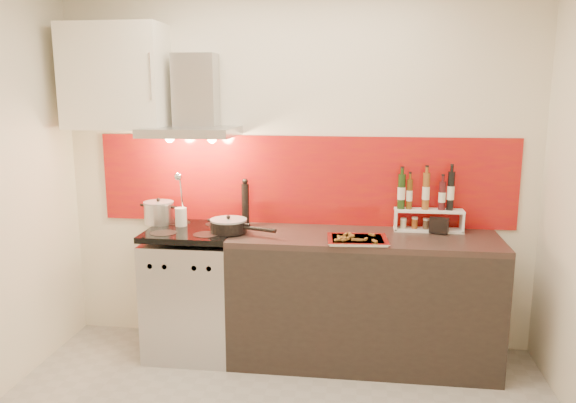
# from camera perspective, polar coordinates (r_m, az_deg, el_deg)

# --- Properties ---
(back_wall) EXTENTS (3.40, 0.02, 2.60)m
(back_wall) POSITION_cam_1_polar(r_m,az_deg,el_deg) (4.05, 0.83, 3.31)
(back_wall) COLOR silver
(back_wall) RESTS_ON ground
(backsplash) EXTENTS (3.00, 0.02, 0.64)m
(backsplash) POSITION_cam_1_polar(r_m,az_deg,el_deg) (4.05, 1.51, 2.16)
(backsplash) COLOR #9C0814
(backsplash) RESTS_ON back_wall
(range_stove) EXTENTS (0.60, 0.60, 0.91)m
(range_stove) POSITION_cam_1_polar(r_m,az_deg,el_deg) (4.11, -9.56, -9.08)
(range_stove) COLOR #B7B7BA
(range_stove) RESTS_ON ground
(counter) EXTENTS (1.80, 0.60, 0.90)m
(counter) POSITION_cam_1_polar(r_m,az_deg,el_deg) (3.95, 7.61, -9.78)
(counter) COLOR black
(counter) RESTS_ON ground
(range_hood) EXTENTS (0.62, 0.50, 0.61)m
(range_hood) POSITION_cam_1_polar(r_m,az_deg,el_deg) (4.00, -9.58, 9.43)
(range_hood) COLOR #B7B7BA
(range_hood) RESTS_ON back_wall
(upper_cabinet) EXTENTS (0.70, 0.35, 0.72)m
(upper_cabinet) POSITION_cam_1_polar(r_m,az_deg,el_deg) (4.18, -17.11, 12.01)
(upper_cabinet) COLOR white
(upper_cabinet) RESTS_ON back_wall
(stock_pot) EXTENTS (0.22, 0.22, 0.19)m
(stock_pot) POSITION_cam_1_polar(r_m,az_deg,el_deg) (4.17, -12.98, -1.08)
(stock_pot) COLOR #B7B7BA
(stock_pot) RESTS_ON range_stove
(saute_pan) EXTENTS (0.47, 0.26, 0.12)m
(saute_pan) POSITION_cam_1_polar(r_m,az_deg,el_deg) (3.84, -5.96, -2.45)
(saute_pan) COLOR black
(saute_pan) RESTS_ON range_stove
(utensil_jar) EXTENTS (0.08, 0.13, 0.40)m
(utensil_jar) POSITION_cam_1_polar(r_m,az_deg,el_deg) (4.04, -10.86, -0.95)
(utensil_jar) COLOR silver
(utensil_jar) RESTS_ON range_stove
(pepper_mill) EXTENTS (0.05, 0.05, 0.34)m
(pepper_mill) POSITION_cam_1_polar(r_m,az_deg,el_deg) (4.02, -4.36, -0.15)
(pepper_mill) COLOR black
(pepper_mill) RESTS_ON counter
(step_shelf) EXTENTS (0.47, 0.13, 0.42)m
(step_shelf) POSITION_cam_1_polar(r_m,az_deg,el_deg) (3.97, 13.88, -0.49)
(step_shelf) COLOR white
(step_shelf) RESTS_ON counter
(caddy_box) EXTENTS (0.13, 0.09, 0.11)m
(caddy_box) POSITION_cam_1_polar(r_m,az_deg,el_deg) (3.93, 15.08, -2.36)
(caddy_box) COLOR black
(caddy_box) RESTS_ON counter
(baking_tray) EXTENTS (0.40, 0.33, 0.03)m
(baking_tray) POSITION_cam_1_polar(r_m,az_deg,el_deg) (3.64, 7.03, -3.85)
(baking_tray) COLOR silver
(baking_tray) RESTS_ON counter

